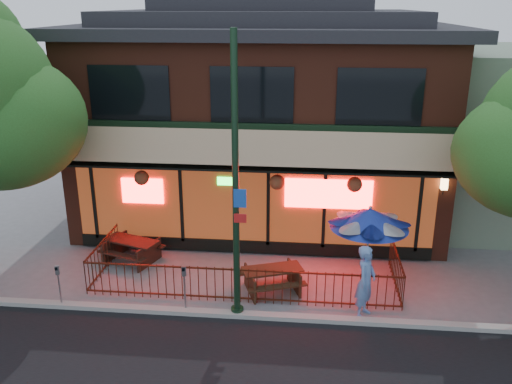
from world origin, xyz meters
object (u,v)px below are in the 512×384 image
at_px(picnic_table_right, 272,276).
at_px(pedestrian, 366,282).
at_px(parking_meter_far, 58,279).
at_px(picnic_table_left, 132,247).
at_px(street_light, 236,198).
at_px(patio_umbrella, 370,218).
at_px(parking_meter_near, 184,281).

xyz_separation_m(picnic_table_right, pedestrian, (2.39, -0.98, 0.50)).
bearing_deg(parking_meter_far, picnic_table_left, 70.05).
xyz_separation_m(street_light, patio_umbrella, (3.35, 1.80, -1.10)).
bearing_deg(pedestrian, parking_meter_far, 117.43).
xyz_separation_m(street_light, parking_meter_near, (-1.34, 0.00, -2.27)).
relative_size(picnic_table_left, pedestrian, 1.03).
bearing_deg(picnic_table_right, picnic_table_left, 162.10).
height_order(patio_umbrella, parking_meter_near, patio_umbrella).
bearing_deg(parking_meter_near, patio_umbrella, 20.93).
xyz_separation_m(picnic_table_left, patio_umbrella, (6.95, -0.90, 1.59)).
distance_m(street_light, parking_meter_far, 5.17).
bearing_deg(street_light, patio_umbrella, 28.18).
bearing_deg(parking_meter_near, pedestrian, 3.69).
xyz_separation_m(picnic_table_right, parking_meter_near, (-2.13, -1.27, 0.43)).
relative_size(patio_umbrella, parking_meter_near, 1.85).
height_order(street_light, parking_meter_near, street_light).
bearing_deg(parking_meter_far, pedestrian, 2.73).
bearing_deg(patio_umbrella, street_light, -151.82).
bearing_deg(parking_meter_far, picnic_table_right, 13.99).
distance_m(patio_umbrella, parking_meter_near, 5.15).
height_order(parking_meter_near, parking_meter_far, parking_meter_near).
bearing_deg(patio_umbrella, picnic_table_left, 172.66).
relative_size(pedestrian, parking_meter_near, 1.47).
bearing_deg(pedestrian, picnic_table_right, 92.47).
distance_m(picnic_table_left, parking_meter_near, 3.54).
xyz_separation_m(street_light, parking_meter_far, (-4.61, -0.08, -2.35)).
relative_size(picnic_table_left, parking_meter_near, 1.51).
xyz_separation_m(picnic_table_left, parking_meter_near, (2.27, -2.69, 0.42)).
bearing_deg(street_light, pedestrian, 5.28).
distance_m(picnic_table_right, pedestrian, 2.63).
relative_size(picnic_table_right, parking_meter_far, 1.63).
bearing_deg(parking_meter_far, street_light, 0.96).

